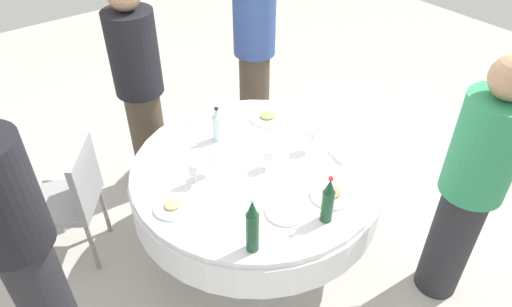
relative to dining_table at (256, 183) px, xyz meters
The scene contains 22 objects.
ground_plane 0.60m from the dining_table, ahead, with size 10.00×10.00×0.00m, color #B7B2A8.
dining_table is the anchor object (origin of this frame).
bottle_dark_green_near 0.65m from the dining_table, 88.20° to the right, with size 0.07×0.07×0.29m.
bottle_dark_green_inner 0.72m from the dining_table, 128.85° to the right, with size 0.07×0.07×0.34m.
bottle_clear_far 0.45m from the dining_table, 95.44° to the left, with size 0.07×0.07×0.24m.
wine_glass_north 0.26m from the dining_table, 55.37° to the right, with size 0.07×0.07×0.14m.
wine_glass_mid 0.47m from the dining_table, 169.15° to the left, with size 0.07×0.07×0.16m.
wine_glass_right 0.45m from the dining_table, 13.54° to the right, with size 0.07×0.07×0.15m.
wine_glass_left 0.39m from the dining_table, 159.96° to the left, with size 0.06×0.06×0.16m.
plate_rear 0.61m from the dining_table, behind, with size 0.22×0.22×0.04m.
plate_outer 0.47m from the dining_table, 105.55° to the right, with size 0.22×0.22×0.02m.
plate_east 0.53m from the dining_table, 69.94° to the right, with size 0.25×0.25×0.04m.
plate_south 0.54m from the dining_table, 43.58° to the left, with size 0.25×0.25×0.04m.
spoon_inner 0.30m from the dining_table, 167.25° to the right, with size 0.18×0.02×0.01m, color silver.
knife_far 0.65m from the dining_table, 99.14° to the left, with size 0.18×0.02×0.01m, color silver.
spoon_north 0.54m from the dining_table, 143.81° to the right, with size 0.18×0.02×0.01m, color silver.
folded_napkin 0.59m from the dining_table, 28.04° to the right, with size 0.15×0.15×0.02m, color white.
person_near 1.24m from the dining_table, 52.63° to the right, with size 0.34×0.34×1.63m.
person_inner 1.37m from the dining_table, behind, with size 0.34×0.34×1.67m.
person_far 1.35m from the dining_table, 53.21° to the left, with size 0.34×0.34×1.63m.
person_north 1.12m from the dining_table, 102.43° to the left, with size 0.34×0.34×1.66m.
chair_right 1.16m from the dining_table, 144.24° to the left, with size 0.56×0.56×0.87m.
Camera 1 is at (-1.33, -1.74, 2.54)m, focal length 32.53 mm.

